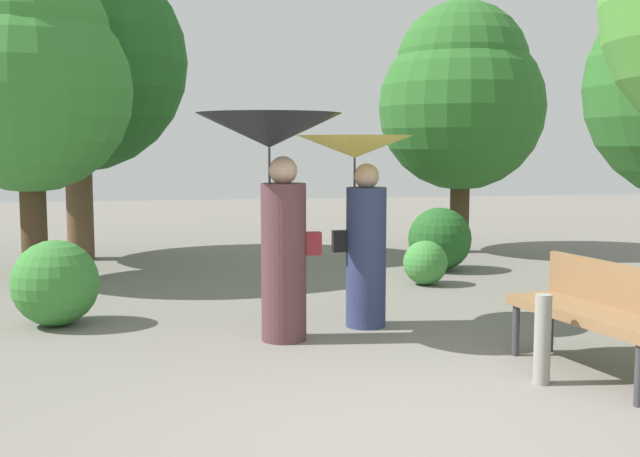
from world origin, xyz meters
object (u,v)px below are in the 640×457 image
Objects in this scene: tree_mid_left at (74,43)px; path_marker_post at (542,339)px; person_right at (360,195)px; tree_near_left at (28,74)px; person_left at (274,173)px; park_bench at (600,307)px; tree_mid_right at (462,95)px.

tree_mid_left is 7.67× the size of path_marker_post.
person_right is 0.45× the size of tree_near_left.
tree_mid_left is at bearing 28.57° from person_left.
path_marker_post is (0.87, -1.99, -0.92)m from person_right.
park_bench is 0.57m from path_marker_post.
person_left reaches higher than person_right.
person_left is 1.26× the size of park_bench.
person_right is 4.74m from tree_near_left.
park_bench is 2.40× the size of path_marker_post.
park_bench is (1.39, -1.85, -0.74)m from person_right.
person_left is 0.40× the size of tree_mid_left.
person_left is 0.50× the size of tree_mid_right.
person_left reaches higher than path_marker_post.
tree_mid_right reaches higher than person_right.
tree_near_left is (-3.41, 3.02, 1.32)m from person_right.
path_marker_post is at bearing -150.35° from person_right.
park_bench is 7.14m from tree_near_left.
tree_mid_left reaches higher than park_bench.
path_marker_post is (3.95, -6.98, -2.85)m from tree_mid_left.
tree_mid_left is (-2.23, 5.36, 1.71)m from person_left.
person_left is at bearing -67.42° from tree_mid_left.
park_bench is (2.24, -1.48, -0.96)m from person_left.
tree_mid_right is (3.62, 5.06, 1.02)m from person_left.
park_bench is 0.39× the size of tree_near_left.
tree_mid_right is at bearing 15.12° from tree_near_left.
tree_near_left reaches higher than path_marker_post.
park_bench is 0.31× the size of tree_mid_left.
path_marker_post is at bearing -49.49° from tree_near_left.
person_left is 2.62m from path_marker_post.
tree_near_left is at bearing 130.51° from path_marker_post.
park_bench is at bearing -117.46° from person_left.
person_right is 0.46× the size of tree_mid_right.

